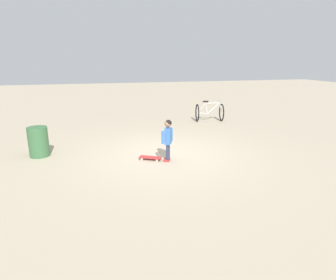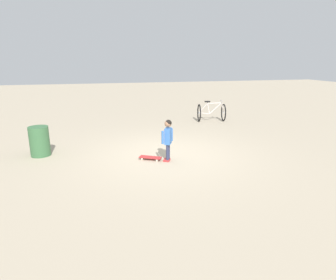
# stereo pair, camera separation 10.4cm
# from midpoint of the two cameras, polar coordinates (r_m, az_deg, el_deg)

# --- Properties ---
(ground_plane) EXTENTS (50.00, 50.00, 0.00)m
(ground_plane) POSITION_cam_midpoint_polar(r_m,az_deg,el_deg) (7.82, -0.14, -2.87)
(ground_plane) COLOR tan
(child_person) EXTENTS (0.28, 0.34, 1.06)m
(child_person) POSITION_cam_midpoint_polar(r_m,az_deg,el_deg) (7.14, 0.41, 0.82)
(child_person) COLOR #2D3351
(child_person) RESTS_ON ground
(skateboard) EXTENTS (0.45, 0.59, 0.07)m
(skateboard) POSITION_cam_midpoint_polar(r_m,az_deg,el_deg) (7.42, -3.08, -3.46)
(skateboard) COLOR #B22D2D
(skateboard) RESTS_ON ground
(bicycle_near) EXTENTS (0.90, 1.18, 0.85)m
(bicycle_near) POSITION_cam_midpoint_polar(r_m,az_deg,el_deg) (12.14, 8.77, 5.46)
(bicycle_near) COLOR black
(bicycle_near) RESTS_ON ground
(trash_bin) EXTENTS (0.51, 0.51, 0.79)m
(trash_bin) POSITION_cam_midpoint_polar(r_m,az_deg,el_deg) (8.33, -23.62, -0.22)
(trash_bin) COLOR #38663D
(trash_bin) RESTS_ON ground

